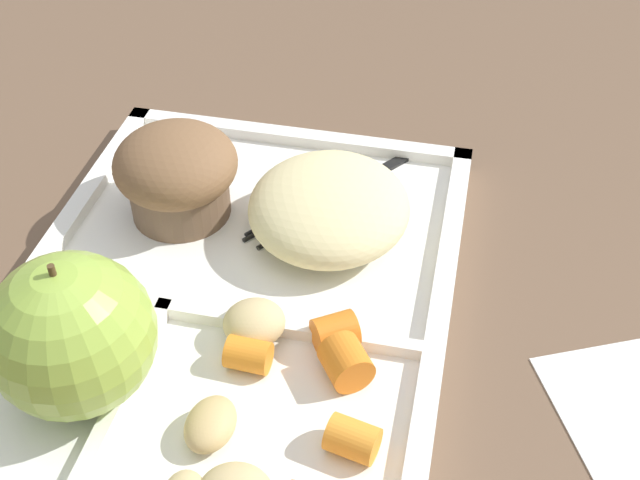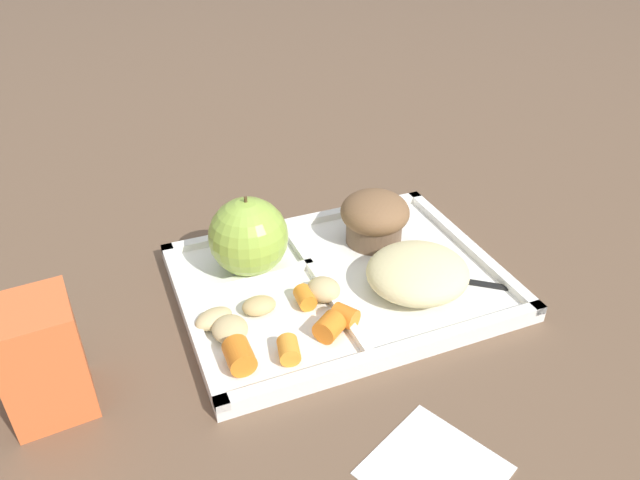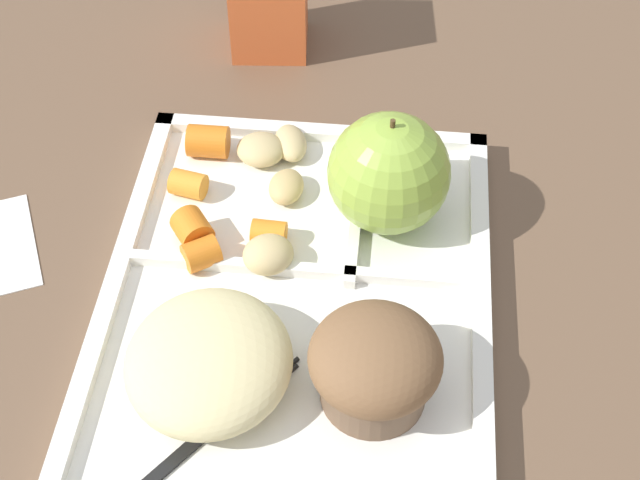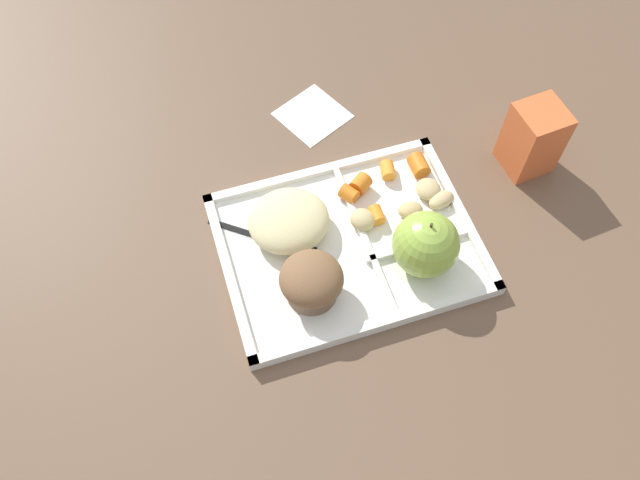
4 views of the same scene
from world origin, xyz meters
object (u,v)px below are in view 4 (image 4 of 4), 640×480
at_px(lunch_tray, 348,244).
at_px(green_apple, 426,245).
at_px(plastic_fork, 270,240).
at_px(bran_muffin, 311,281).
at_px(milk_carton, 533,139).

xyz_separation_m(lunch_tray, green_apple, (-0.08, 0.06, 0.05)).
bearing_deg(green_apple, plastic_fork, -26.84).
bearing_deg(bran_muffin, milk_carton, -162.64).
bearing_deg(milk_carton, green_apple, 23.50).
xyz_separation_m(bran_muffin, plastic_fork, (0.03, -0.09, -0.03)).
bearing_deg(lunch_tray, bran_muffin, 38.76).
height_order(lunch_tray, milk_carton, milk_carton).
distance_m(bran_muffin, plastic_fork, 0.10).
relative_size(bran_muffin, plastic_fork, 0.61).
height_order(plastic_fork, milk_carton, milk_carton).
relative_size(lunch_tray, milk_carton, 3.16).
bearing_deg(lunch_tray, plastic_fork, -20.06).
distance_m(green_apple, plastic_fork, 0.21).
distance_m(green_apple, bran_muffin, 0.16).
bearing_deg(green_apple, milk_carton, -151.67).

